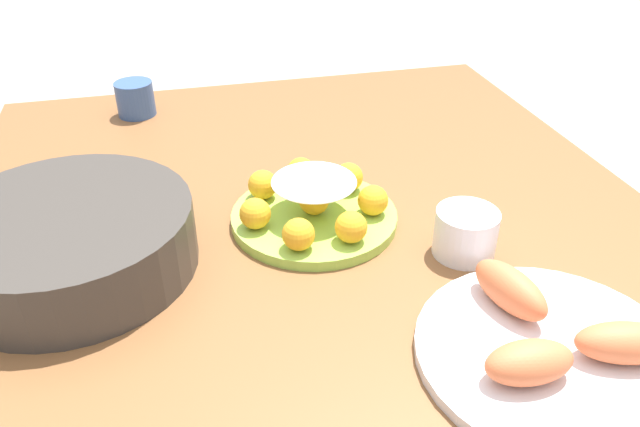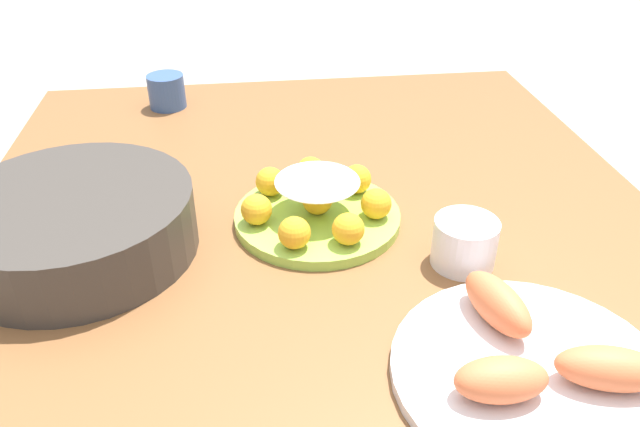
{
  "view_description": "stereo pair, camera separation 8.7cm",
  "coord_description": "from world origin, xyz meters",
  "px_view_note": "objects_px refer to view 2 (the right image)",
  "views": [
    {
      "loc": [
        -0.67,
        0.18,
        1.23
      ],
      "look_at": [
        0.04,
        0.0,
        0.77
      ],
      "focal_mm": 35.0,
      "sensor_mm": 36.0,
      "label": 1
    },
    {
      "loc": [
        -0.69,
        0.09,
        1.23
      ],
      "look_at": [
        0.04,
        0.0,
        0.77
      ],
      "focal_mm": 35.0,
      "sensor_mm": 36.0,
      "label": 2
    }
  ],
  "objects_px": {
    "dining_table": "(324,300)",
    "cup_far": "(167,91)",
    "cup_near": "(464,243)",
    "seafood_platter": "(533,364)",
    "serving_bowl": "(74,222)",
    "cake_plate": "(316,206)"
  },
  "relations": [
    {
      "from": "dining_table",
      "to": "seafood_platter",
      "type": "xyz_separation_m",
      "value": [
        -0.25,
        -0.19,
        0.1
      ]
    },
    {
      "from": "cup_far",
      "to": "seafood_platter",
      "type": "bearing_deg",
      "value": -151.16
    },
    {
      "from": "cake_plate",
      "to": "serving_bowl",
      "type": "height_order",
      "value": "serving_bowl"
    },
    {
      "from": "dining_table",
      "to": "cup_far",
      "type": "distance_m",
      "value": 0.62
    },
    {
      "from": "dining_table",
      "to": "cake_plate",
      "type": "distance_m",
      "value": 0.14
    },
    {
      "from": "cup_near",
      "to": "cup_far",
      "type": "distance_m",
      "value": 0.74
    },
    {
      "from": "dining_table",
      "to": "seafood_platter",
      "type": "relative_size",
      "value": 4.53
    },
    {
      "from": "cup_near",
      "to": "cup_far",
      "type": "xyz_separation_m",
      "value": [
        0.6,
        0.43,
        0.0
      ]
    },
    {
      "from": "serving_bowl",
      "to": "cup_near",
      "type": "bearing_deg",
      "value": -100.4
    },
    {
      "from": "dining_table",
      "to": "cup_near",
      "type": "relative_size",
      "value": 15.99
    },
    {
      "from": "seafood_platter",
      "to": "dining_table",
      "type": "bearing_deg",
      "value": 37.27
    },
    {
      "from": "seafood_platter",
      "to": "cup_far",
      "type": "relative_size",
      "value": 4.03
    },
    {
      "from": "seafood_platter",
      "to": "cup_near",
      "type": "distance_m",
      "value": 0.21
    },
    {
      "from": "cake_plate",
      "to": "serving_bowl",
      "type": "bearing_deg",
      "value": 95.34
    },
    {
      "from": "cake_plate",
      "to": "seafood_platter",
      "type": "bearing_deg",
      "value": -149.93
    },
    {
      "from": "serving_bowl",
      "to": "seafood_platter",
      "type": "height_order",
      "value": "serving_bowl"
    },
    {
      "from": "cup_near",
      "to": "cake_plate",
      "type": "bearing_deg",
      "value": 55.55
    },
    {
      "from": "seafood_platter",
      "to": "serving_bowl",
      "type": "bearing_deg",
      "value": 60.19
    },
    {
      "from": "dining_table",
      "to": "cup_near",
      "type": "height_order",
      "value": "cup_near"
    },
    {
      "from": "dining_table",
      "to": "serving_bowl",
      "type": "xyz_separation_m",
      "value": [
        0.05,
        0.33,
        0.13
      ]
    },
    {
      "from": "serving_bowl",
      "to": "cup_far",
      "type": "bearing_deg",
      "value": -9.02
    },
    {
      "from": "serving_bowl",
      "to": "seafood_platter",
      "type": "xyz_separation_m",
      "value": [
        -0.3,
        -0.52,
        -0.03
      ]
    }
  ]
}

